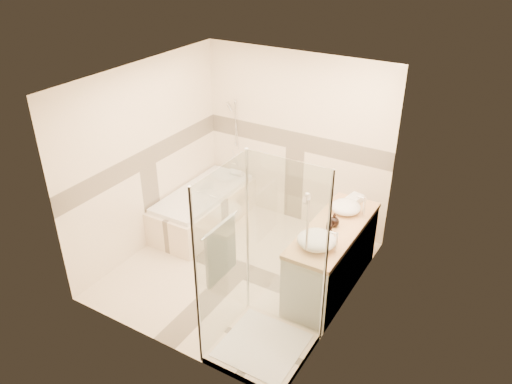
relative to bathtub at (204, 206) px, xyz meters
The scene contains 12 objects.
room 1.57m from the bathtub, 30.53° to the right, with size 2.82×3.02×2.52m.
bathtub is the anchor object (origin of this frame).
vanity 2.18m from the bathtub, ahead, with size 0.58×1.62×0.85m.
shower_enclosure 2.47m from the bathtub, 41.10° to the right, with size 0.96×0.93×2.04m.
vessel_sink_near 2.22m from the bathtub, ahead, with size 0.36×0.36×0.15m, color white.
vessel_sink_far 2.36m from the bathtub, 20.84° to the right, with size 0.43×0.43×0.17m, color white.
faucet_near 2.45m from the bathtub, ahead, with size 0.11×0.03×0.28m.
faucet_far 2.58m from the bathtub, 19.07° to the right, with size 0.10×0.03×0.25m.
amenity_bottle_a 2.27m from the bathtub, 12.42° to the right, with size 0.07×0.07×0.15m, color black.
amenity_bottle_b 2.24m from the bathtub, ahead, with size 0.13×0.13×0.16m, color black.
folded_towels 2.23m from the bathtub, ahead, with size 0.15×0.25×0.08m, color white.
rolled_towel 0.75m from the bathtub, 77.38° to the left, with size 0.09×0.09×0.20m, color white.
Camera 1 is at (2.82, -4.33, 3.97)m, focal length 35.00 mm.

